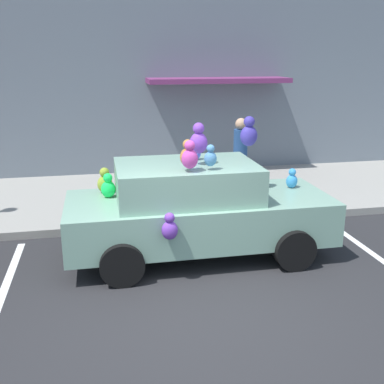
# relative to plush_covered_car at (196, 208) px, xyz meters

# --- Properties ---
(ground_plane) EXTENTS (60.00, 60.00, 0.00)m
(ground_plane) POSITION_rel_plush_covered_car_xyz_m (-0.36, -1.76, -0.81)
(ground_plane) COLOR #262628
(sidewalk) EXTENTS (24.00, 4.00, 0.15)m
(sidewalk) POSITION_rel_plush_covered_car_xyz_m (-0.36, 3.24, -0.73)
(sidewalk) COLOR gray
(sidewalk) RESTS_ON ground
(storefront_building) EXTENTS (24.00, 1.25, 6.40)m
(storefront_building) POSITION_rel_plush_covered_car_xyz_m (-0.34, 5.38, 2.39)
(storefront_building) COLOR slate
(storefront_building) RESTS_ON ground
(parking_stripe_front) EXTENTS (0.12, 3.60, 0.01)m
(parking_stripe_front) POSITION_rel_plush_covered_car_xyz_m (2.88, -0.76, -0.80)
(parking_stripe_front) COLOR silver
(parking_stripe_front) RESTS_ON ground
(parking_stripe_rear) EXTENTS (0.12, 3.60, 0.01)m
(parking_stripe_rear) POSITION_rel_plush_covered_car_xyz_m (-2.90, -0.76, -0.80)
(parking_stripe_rear) COLOR silver
(parking_stripe_rear) RESTS_ON ground
(plush_covered_car) EXTENTS (4.20, 1.98, 2.23)m
(plush_covered_car) POSITION_rel_plush_covered_car_xyz_m (0.00, 0.00, 0.00)
(plush_covered_car) COLOR #7CA590
(plush_covered_car) RESTS_ON ground
(teddy_bear_on_sidewalk) EXTENTS (0.30, 0.25, 0.57)m
(teddy_bear_on_sidewalk) POSITION_rel_plush_covered_car_xyz_m (-1.40, 1.66, -0.39)
(teddy_bear_on_sidewalk) COLOR pink
(teddy_bear_on_sidewalk) RESTS_ON sidewalk
(pedestrian_walking_past) EXTENTS (0.32, 0.32, 1.68)m
(pedestrian_walking_past) POSITION_rel_plush_covered_car_xyz_m (1.64, 2.97, 0.14)
(pedestrian_walking_past) COLOR navy
(pedestrian_walking_past) RESTS_ON sidewalk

